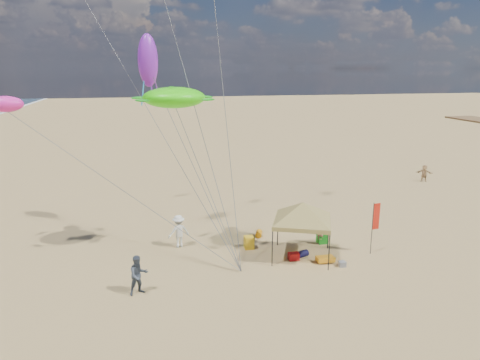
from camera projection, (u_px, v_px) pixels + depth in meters
The scene contains 18 objects.
ground at pixel (254, 276), 21.35m from camera, with size 280.00×280.00×0.00m, color tan.
canopy_tent at pixel (303, 204), 22.81m from camera, with size 5.18×5.18×3.46m.
feather_flag at pixel (375, 220), 23.48m from camera, with size 0.43×0.10×2.85m.
cooler_red at pixel (294, 256), 23.08m from camera, with size 0.54×0.38×0.38m, color #A90D0F.
cooler_blue at pixel (319, 230), 26.83m from camera, with size 0.54×0.38×0.38m, color #1645B8.
bag_navy at pixel (302, 254), 23.43m from camera, with size 0.36×0.36×0.60m, color black.
bag_orange at pixel (259, 234), 26.29m from camera, with size 0.36×0.36×0.60m, color orange.
chair_green at pixel (322, 237), 25.29m from camera, with size 0.50×0.50×0.70m, color #1C9A1E.
chair_yellow at pixel (249, 242), 24.50m from camera, with size 0.50×0.50×0.70m, color gold.
crate_grey at pixel (342, 264), 22.30m from camera, with size 0.34×0.30×0.28m, color slate.
beach_cart at pixel (325, 259), 22.75m from camera, with size 0.90×0.50×0.24m, color orange.
person_near_a at pixel (321, 229), 25.07m from camera, with size 0.63×0.41×1.71m, color #A97760.
person_near_b at pixel (139, 275), 19.44m from camera, with size 0.87×0.68×1.79m, color #3B4451.
person_near_c at pixel (179, 231), 24.59m from camera, with size 1.19×0.68×1.84m, color silver.
person_far_c at pixel (424, 173), 39.00m from camera, with size 1.39×0.44×1.50m, color tan.
turtle_kite at pixel (174, 98), 21.55m from camera, with size 3.05×2.44×1.02m, color #39FF0C.
fish_kite at pixel (5, 104), 21.94m from camera, with size 1.79×0.90×0.80m, color #FF28AF.
squid_kite at pixel (148, 60), 24.62m from camera, with size 1.11×1.11×2.87m, color purple.
Camera 1 is at (-4.90, -18.98, 9.65)m, focal length 33.37 mm.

